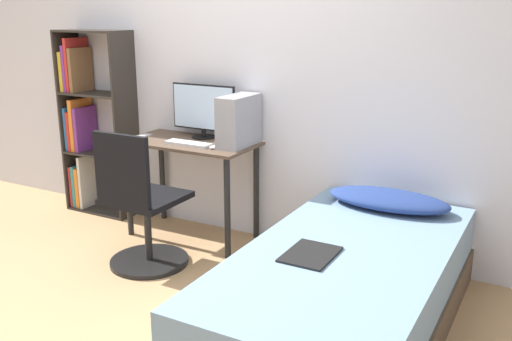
# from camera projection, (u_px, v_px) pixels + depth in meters

# --- Properties ---
(ground_plane) EXTENTS (14.00, 14.00, 0.00)m
(ground_plane) POSITION_uv_depth(u_px,v_px,m) (109.00, 319.00, 3.25)
(ground_plane) COLOR tan
(wall_back) EXTENTS (8.00, 0.05, 2.50)m
(wall_back) POSITION_uv_depth(u_px,v_px,m) (243.00, 73.00, 4.21)
(wall_back) COLOR silver
(wall_back) RESTS_ON ground_plane
(desk) EXTENTS (0.99, 0.52, 0.76)m
(desk) POSITION_uv_depth(u_px,v_px,m) (191.00, 159.00, 4.28)
(desk) COLOR brown
(desk) RESTS_ON ground_plane
(bookshelf) EXTENTS (0.63, 0.29, 1.55)m
(bookshelf) POSITION_uv_depth(u_px,v_px,m) (89.00, 126.00, 4.88)
(bookshelf) COLOR #2D2823
(bookshelf) RESTS_ON ground_plane
(office_chair) EXTENTS (0.54, 0.54, 0.96)m
(office_chair) POSITION_uv_depth(u_px,v_px,m) (141.00, 215.00, 3.82)
(office_chair) COLOR black
(office_chair) RESTS_ON ground_plane
(bed) EXTENTS (1.02, 2.03, 0.49)m
(bed) POSITION_uv_depth(u_px,v_px,m) (344.00, 293.00, 3.05)
(bed) COLOR #4C3D2D
(bed) RESTS_ON ground_plane
(pillow) EXTENTS (0.77, 0.36, 0.11)m
(pillow) POSITION_uv_depth(u_px,v_px,m) (388.00, 200.00, 3.60)
(pillow) COLOR navy
(pillow) RESTS_ON bed
(magazine) EXTENTS (0.24, 0.32, 0.01)m
(magazine) POSITION_uv_depth(u_px,v_px,m) (310.00, 254.00, 2.91)
(magazine) COLOR black
(magazine) RESTS_ON bed
(monitor) EXTENTS (0.55, 0.18, 0.41)m
(monitor) POSITION_uv_depth(u_px,v_px,m) (203.00, 110.00, 4.31)
(monitor) COLOR black
(monitor) RESTS_ON desk
(keyboard) EXTENTS (0.35, 0.11, 0.02)m
(keyboard) POSITION_uv_depth(u_px,v_px,m) (188.00, 144.00, 4.13)
(keyboard) COLOR silver
(keyboard) RESTS_ON desk
(pc_tower) EXTENTS (0.17, 0.38, 0.36)m
(pc_tower) POSITION_uv_depth(u_px,v_px,m) (239.00, 121.00, 4.06)
(pc_tower) COLOR #99999E
(pc_tower) RESTS_ON desk
(mouse) EXTENTS (0.06, 0.09, 0.02)m
(mouse) POSITION_uv_depth(u_px,v_px,m) (214.00, 147.00, 4.03)
(mouse) COLOR silver
(mouse) RESTS_ON desk
(phone) EXTENTS (0.07, 0.14, 0.01)m
(phone) POSITION_uv_depth(u_px,v_px,m) (143.00, 136.00, 4.40)
(phone) COLOR #B7B7BC
(phone) RESTS_ON desk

